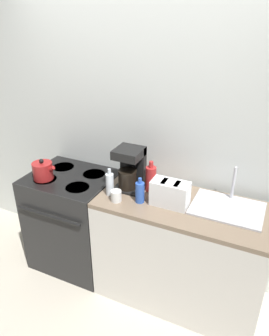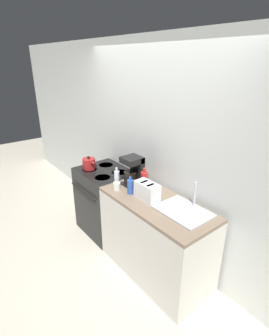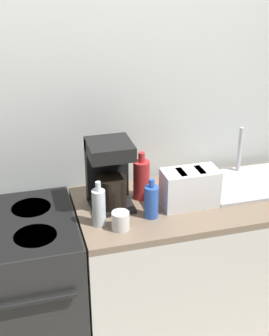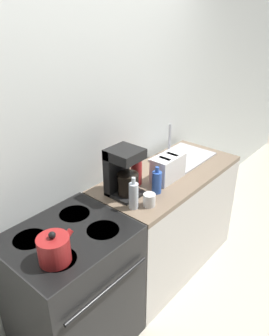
# 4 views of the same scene
# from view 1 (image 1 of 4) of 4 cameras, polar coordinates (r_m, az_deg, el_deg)

# --- Properties ---
(ground_plane) EXTENTS (12.00, 12.00, 0.00)m
(ground_plane) POSITION_cam_1_polar(r_m,az_deg,el_deg) (3.07, -3.75, -22.00)
(ground_plane) COLOR beige
(wall_back) EXTENTS (8.00, 0.05, 2.60)m
(wall_back) POSITION_cam_1_polar(r_m,az_deg,el_deg) (2.82, 2.10, 5.87)
(wall_back) COLOR silver
(wall_back) RESTS_ON ground_plane
(stove) EXTENTS (0.74, 0.66, 0.94)m
(stove) POSITION_cam_1_polar(r_m,az_deg,el_deg) (3.18, -10.47, -8.74)
(stove) COLOR black
(stove) RESTS_ON ground_plane
(counter_block) EXTENTS (1.33, 0.61, 0.94)m
(counter_block) POSITION_cam_1_polar(r_m,az_deg,el_deg) (2.81, 7.92, -14.35)
(counter_block) COLOR silver
(counter_block) RESTS_ON ground_plane
(kettle) EXTENTS (0.22, 0.17, 0.19)m
(kettle) POSITION_cam_1_polar(r_m,az_deg,el_deg) (2.93, -15.67, -0.45)
(kettle) COLOR maroon
(kettle) RESTS_ON stove
(toaster) EXTENTS (0.28, 0.14, 0.19)m
(toaster) POSITION_cam_1_polar(r_m,az_deg,el_deg) (2.46, 6.20, -4.43)
(toaster) COLOR white
(toaster) RESTS_ON counter_block
(coffee_maker) EXTENTS (0.21, 0.22, 0.35)m
(coffee_maker) POSITION_cam_1_polar(r_m,az_deg,el_deg) (2.64, -0.77, 0.07)
(coffee_maker) COLOR black
(coffee_maker) RESTS_ON counter_block
(sink_tray) EXTENTS (0.52, 0.38, 0.28)m
(sink_tray) POSITION_cam_1_polar(r_m,az_deg,el_deg) (2.54, 15.91, -6.56)
(sink_tray) COLOR #B7B7BC
(sink_tray) RESTS_ON counter_block
(bottle_clear) EXTENTS (0.06, 0.06, 0.23)m
(bottle_clear) POSITION_cam_1_polar(r_m,az_deg,el_deg) (2.58, -4.33, -2.79)
(bottle_clear) COLOR silver
(bottle_clear) RESTS_ON counter_block
(bottle_blue) EXTENTS (0.07, 0.07, 0.20)m
(bottle_blue) POSITION_cam_1_polar(r_m,az_deg,el_deg) (2.49, 0.95, -4.20)
(bottle_blue) COLOR #2D56B7
(bottle_blue) RESTS_ON counter_block
(bottle_red) EXTENTS (0.09, 0.09, 0.26)m
(bottle_red) POSITION_cam_1_polar(r_m,az_deg,el_deg) (2.63, 2.86, -1.81)
(bottle_red) COLOR #B72828
(bottle_red) RESTS_ON counter_block
(cup_white) EXTENTS (0.08, 0.08, 0.09)m
(cup_white) POSITION_cam_1_polar(r_m,az_deg,el_deg) (2.52, -3.22, -4.87)
(cup_white) COLOR white
(cup_white) RESTS_ON counter_block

